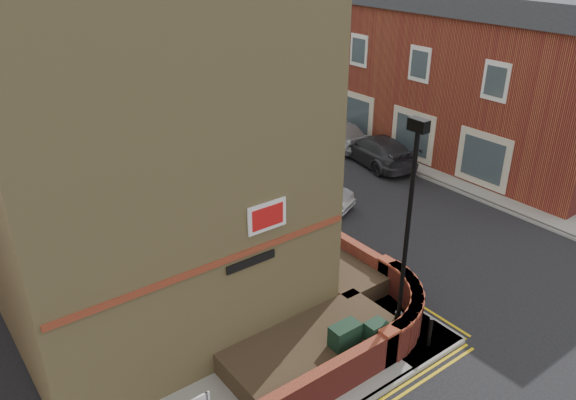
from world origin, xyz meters
The scene contains 23 objects.
ground centered at (0.00, 0.00, 0.00)m, with size 120.00×120.00×0.00m, color black.
pavement_main centered at (2.00, 16.00, 0.06)m, with size 2.00×32.00×0.12m, color gray.
pavement_far centered at (13.00, 13.00, 0.06)m, with size 4.00×40.00×0.12m, color gray.
kerb_main_near centered at (3.00, 16.00, 0.06)m, with size 0.15×32.00×0.12m, color gray.
kerb_main_far centered at (11.00, 13.00, 0.06)m, with size 0.15×40.00×0.12m, color gray.
yellow_lines_main centered at (3.25, 16.00, 0.01)m, with size 0.28×32.00×0.01m, color gold.
corner_building centered at (-2.84, 8.00, 6.23)m, with size 8.95×10.40×13.60m.
garden_wall centered at (0.00, 2.50, 0.00)m, with size 6.80×6.00×1.20m, color maroon, non-canonical shape.
lamppost centered at (1.60, 1.20, 3.34)m, with size 0.25×0.50×6.30m.
utility_cabinet_large centered at (-0.30, 1.30, 0.72)m, with size 0.80×0.45×1.20m, color black.
utility_cabinet_small centered at (0.50, 1.00, 0.67)m, with size 0.55×0.40×1.10m, color black.
bollard_near centered at (2.00, 0.40, 0.57)m, with size 0.11×0.11×0.90m, color black.
bollard_far centered at (2.60, 1.20, 0.57)m, with size 0.11×0.11×0.90m, color black.
far_terrace centered at (14.50, 17.00, 4.04)m, with size 5.40×30.40×8.00m.
far_terrace_cream centered at (14.50, 38.00, 4.05)m, with size 5.40×12.40×8.00m.
tree_near centered at (2.00, 14.05, 4.70)m, with size 3.64×3.65×6.70m.
tree_mid centered at (2.00, 22.05, 5.20)m, with size 4.03×4.03×7.42m.
tree_far centered at (2.00, 30.05, 4.91)m, with size 3.81×3.81×7.00m.
traffic_light_assembly centered at (2.40, 25.00, 2.78)m, with size 0.20×0.16×4.20m.
silver_car_near centered at (4.96, 9.34, 0.63)m, with size 1.33×3.81×1.25m, color #9B9FA2.
red_car_main centered at (4.30, 18.32, 0.72)m, with size 2.37×5.15×1.43m, color maroon.
grey_car_far centered at (10.50, 10.91, 0.70)m, with size 1.97×4.85×1.41m, color #2A292E.
silver_car_far centered at (10.50, 14.00, 0.77)m, with size 1.82×4.52×1.54m, color #95979C.
Camera 1 is at (-8.32, -6.91, 10.37)m, focal length 35.00 mm.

